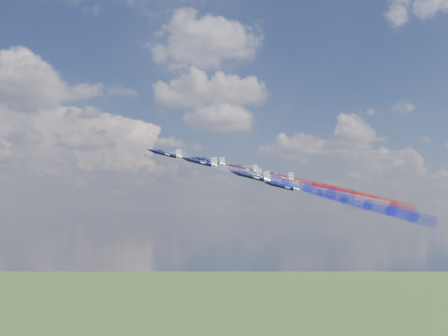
{
  "coord_description": "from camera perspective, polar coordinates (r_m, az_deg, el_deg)",
  "views": [
    {
      "loc": [
        -24.73,
        -159.41,
        131.59
      ],
      "look_at": [
        2.74,
        -5.78,
        144.43
      ],
      "focal_mm": 38.82,
      "sensor_mm": 36.0,
      "label": 1
    }
  ],
  "objects": [
    {
      "name": "jet_outer_right",
      "position": [
        179.09,
        2.38,
        -0.07
      ],
      "size": [
        13.99,
        11.69,
        7.25
      ],
      "primitive_type": null,
      "rotation": [
        0.23,
        -0.14,
        1.39
      ],
      "color": "black"
    },
    {
      "name": "trail_rear_right",
      "position": [
        172.97,
        15.03,
        -3.03
      ],
      "size": [
        42.53,
        10.67,
        14.2
      ],
      "primitive_type": null,
      "rotation": [
        0.23,
        -0.14,
        1.39
      ],
      "color": "red"
    },
    {
      "name": "jet_outer_left",
      "position": [
        135.66,
        3.29,
        -1.01
      ],
      "size": [
        13.99,
        11.69,
        7.25
      ],
      "primitive_type": null,
      "rotation": [
        0.23,
        -0.14,
        1.39
      ],
      "color": "black"
    },
    {
      "name": "trail_inner_left",
      "position": [
        148.57,
        7.23,
        -1.68
      ],
      "size": [
        42.53,
        10.67,
        14.2
      ],
      "primitive_type": null,
      "rotation": [
        0.23,
        -0.14,
        1.39
      ],
      "color": "#1822D1"
    },
    {
      "name": "jet_lead",
      "position": [
        156.63,
        -6.85,
        1.65
      ],
      "size": [
        13.99,
        11.69,
        7.25
      ],
      "primitive_type": null,
      "rotation": [
        0.23,
        -0.14,
        1.39
      ],
      "color": "black"
    },
    {
      "name": "jet_center_third",
      "position": [
        158.32,
        2.63,
        -0.63
      ],
      "size": [
        13.99,
        11.69,
        7.25
      ],
      "primitive_type": null,
      "rotation": [
        0.23,
        -0.14,
        1.39
      ],
      "color": "black"
    },
    {
      "name": "trail_outer_left",
      "position": [
        140.08,
        13.94,
        -3.49
      ],
      "size": [
        42.53,
        10.67,
        14.2
      ],
      "primitive_type": null,
      "rotation": [
        0.23,
        -0.14,
        1.39
      ],
      "color": "#1822D1"
    },
    {
      "name": "trail_outer_right",
      "position": [
        182.41,
        10.53,
        -2.0
      ],
      "size": [
        42.53,
        10.67,
        14.2
      ],
      "primitive_type": null,
      "rotation": [
        0.23,
        -0.14,
        1.39
      ],
      "color": "red"
    },
    {
      "name": "jet_rear_left",
      "position": [
        148.24,
        6.86,
        -2.13
      ],
      "size": [
        13.99,
        11.69,
        7.25
      ],
      "primitive_type": null,
      "rotation": [
        0.23,
        -0.14,
        1.39
      ],
      "color": "black"
    },
    {
      "name": "trail_rear_left",
      "position": [
        154.12,
        16.47,
        -4.34
      ],
      "size": [
        42.53,
        10.67,
        14.2
      ],
      "primitive_type": null,
      "rotation": [
        0.23,
        -0.14,
        1.39
      ],
      "color": "#1822D1"
    },
    {
      "name": "jet_inner_right",
      "position": [
        166.09,
        -1.67,
        0.8
      ],
      "size": [
        13.99,
        11.69,
        7.25
      ],
      "primitive_type": null,
      "rotation": [
        0.23,
        -0.14,
        1.39
      ],
      "color": "black"
    },
    {
      "name": "jet_inner_left",
      "position": [
        147.22,
        -2.81,
        0.69
      ],
      "size": [
        13.99,
        11.69,
        7.25
      ],
      "primitive_type": null,
      "rotation": [
        0.23,
        -0.14,
        1.39
      ],
      "color": "black"
    },
    {
      "name": "trail_center_third",
      "position": [
        162.06,
        11.82,
        -2.79
      ],
      "size": [
        42.53,
        10.67,
        14.2
      ],
      "primitive_type": null,
      "rotation": [
        0.23,
        -0.14,
        1.39
      ],
      "color": "white"
    },
    {
      "name": "jet_rear_right",
      "position": [
        167.62,
        6.48,
        -1.02
      ],
      "size": [
        13.99,
        11.69,
        7.25
      ],
      "primitive_type": null,
      "rotation": [
        0.23,
        -0.14,
        1.39
      ],
      "color": "black"
    },
    {
      "name": "trail_lead",
      "position": [
        155.92,
        2.65,
        -0.6
      ],
      "size": [
        42.53,
        10.67,
        14.2
      ],
      "primitive_type": null,
      "rotation": [
        0.23,
        -0.14,
        1.39
      ],
      "color": "white"
    },
    {
      "name": "trail_inner_right",
      "position": [
        167.67,
        7.22,
        -1.31
      ],
      "size": [
        42.53,
        10.67,
        14.2
      ],
      "primitive_type": null,
      "rotation": [
        0.23,
        -0.14,
        1.39
      ],
      "color": "red"
    }
  ]
}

